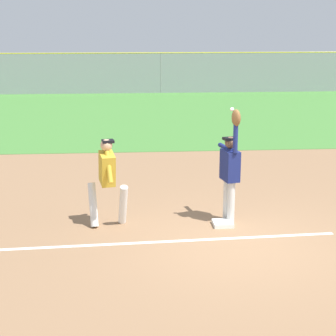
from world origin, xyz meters
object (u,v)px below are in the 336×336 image
object	(u,v)px
runner	(107,176)
parked_car_silver	(311,75)
parked_car_tan	(209,76)
first_base	(223,223)
fielder	(230,167)
parked_car_green	(103,76)
parked_car_red	(1,77)
baseball	(232,109)

from	to	relation	value
runner	parked_car_silver	xyz separation A→B (m)	(12.13, 24.39, -0.32)
runner	parked_car_tan	bearing A→B (deg)	65.94
first_base	fielder	size ratio (longest dim) A/B	0.17
runner	parked_car_silver	world-z (taller)	runner
fielder	parked_car_tan	bearing A→B (deg)	-110.26
first_base	parked_car_tan	xyz separation A→B (m)	(3.36, 24.39, 0.63)
runner	parked_car_tan	xyz separation A→B (m)	(5.59, 24.21, -0.32)
first_base	runner	size ratio (longest dim) A/B	0.22
fielder	parked_car_green	xyz separation A→B (m)	(-3.39, 24.40, -0.45)
runner	parked_car_red	size ratio (longest dim) A/B	0.38
fielder	parked_car_red	size ratio (longest dim) A/B	0.50
parked_car_green	parked_car_silver	size ratio (longest dim) A/B	1.00
first_base	parked_car_green	size ratio (longest dim) A/B	0.08
parked_car_tan	first_base	bearing A→B (deg)	-91.91
baseball	fielder	bearing A→B (deg)	79.00
baseball	parked_car_tan	bearing A→B (deg)	82.43
runner	fielder	bearing A→B (deg)	-10.13
first_base	runner	bearing A→B (deg)	175.52
first_base	parked_car_silver	xyz separation A→B (m)	(9.91, 24.56, 0.63)
baseball	parked_car_red	xyz separation A→B (m)	(-9.52, 24.37, -1.60)
parked_car_red	parked_car_silver	distance (m)	19.29
fielder	parked_car_green	distance (m)	24.63
fielder	parked_car_silver	distance (m)	26.23
baseball	parked_car_silver	distance (m)	26.40
fielder	parked_car_green	world-z (taller)	fielder
parked_car_silver	baseball	bearing A→B (deg)	-107.10
baseball	parked_car_silver	size ratio (longest dim) A/B	0.02
first_base	parked_car_green	distance (m)	24.83
fielder	parked_car_red	distance (m)	26.06
baseball	parked_car_silver	world-z (taller)	baseball
parked_car_green	parked_car_silver	xyz separation A→B (m)	(13.14, -0.05, 0.00)
parked_car_green	parked_car_silver	distance (m)	13.14
fielder	parked_car_green	bearing A→B (deg)	-94.80
baseball	parked_car_tan	xyz separation A→B (m)	(3.23, 24.30, -1.60)
baseball	parked_car_tan	size ratio (longest dim) A/B	0.02
fielder	runner	bearing A→B (deg)	-11.78
parked_car_tan	parked_car_green	bearing A→B (deg)	-175.99
parked_car_red	parked_car_green	world-z (taller)	same
parked_car_green	parked_car_tan	bearing A→B (deg)	2.48
parked_car_green	parked_car_tan	distance (m)	6.60
baseball	parked_car_green	distance (m)	24.81
first_base	parked_car_tan	distance (m)	24.63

